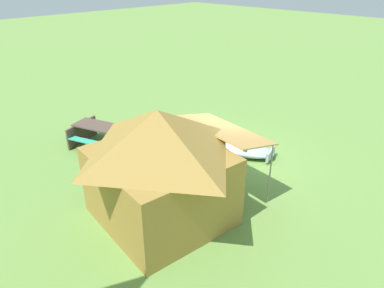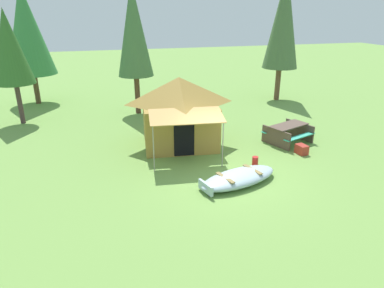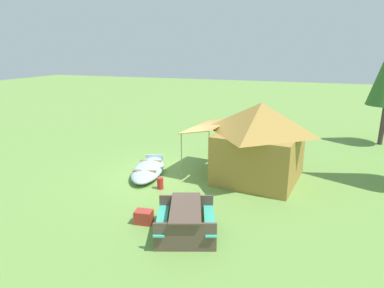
{
  "view_description": "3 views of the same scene",
  "coord_description": "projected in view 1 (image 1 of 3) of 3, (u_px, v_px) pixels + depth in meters",
  "views": [
    {
      "loc": [
        -6.24,
        7.7,
        5.44
      ],
      "look_at": [
        0.11,
        1.27,
        0.97
      ],
      "focal_mm": 33.55,
      "sensor_mm": 36.0,
      "label": 1
    },
    {
      "loc": [
        -3.98,
        -9.6,
        5.18
      ],
      "look_at": [
        -0.82,
        1.26,
        0.73
      ],
      "focal_mm": 32.04,
      "sensor_mm": 36.0,
      "label": 2
    },
    {
      "loc": [
        10.59,
        4.88,
        4.48
      ],
      "look_at": [
        -0.85,
        0.68,
        1.04
      ],
      "focal_mm": 31.38,
      "sensor_mm": 36.0,
      "label": 3
    }
  ],
  "objects": [
    {
      "name": "fuel_can",
      "position": [
        189.0,
        146.0,
        11.73
      ],
      "size": [
        0.27,
        0.27,
        0.38
      ],
      "primitive_type": "cylinder",
      "rotation": [
        0.0,
        0.0,
        1.95
      ],
      "color": "red",
      "rests_on": "ground_plane"
    },
    {
      "name": "canvas_cabin_tent",
      "position": [
        160.0,
        165.0,
        8.08
      ],
      "size": [
        3.38,
        4.29,
        2.76
      ],
      "color": "#A47E38",
      "rests_on": "ground_plane"
    },
    {
      "name": "ground_plane",
      "position": [
        223.0,
        160.0,
        11.25
      ],
      "size": [
        80.0,
        80.0,
        0.0
      ],
      "primitive_type": "plane",
      "color": "#6E9946"
    },
    {
      "name": "cooler_box",
      "position": [
        133.0,
        131.0,
        12.79
      ],
      "size": [
        0.39,
        0.5,
        0.36
      ],
      "primitive_type": "cube",
      "rotation": [
        0.0,
        0.0,
        1.7
      ],
      "color": "#B13227",
      "rests_on": "ground_plane"
    },
    {
      "name": "picnic_table",
      "position": [
        99.0,
        133.0,
        11.94
      ],
      "size": [
        2.08,
        1.94,
        0.76
      ],
      "color": "brown",
      "rests_on": "ground_plane"
    },
    {
      "name": "beached_rowboat",
      "position": [
        233.0,
        146.0,
        11.7
      ],
      "size": [
        2.96,
        1.8,
        0.39
      ],
      "color": "#A3B8C4",
      "rests_on": "ground_plane"
    }
  ]
}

